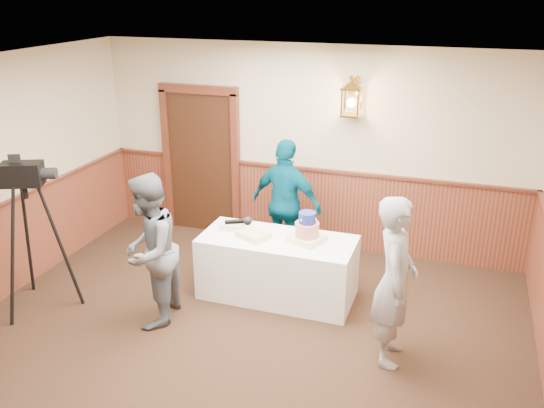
{
  "coord_description": "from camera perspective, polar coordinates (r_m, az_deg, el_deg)",
  "views": [
    {
      "loc": [
        2.0,
        -3.87,
        3.51
      ],
      "look_at": [
        0.09,
        1.7,
        1.25
      ],
      "focal_mm": 38.0,
      "sensor_mm": 36.0,
      "label": 1
    }
  ],
  "objects": [
    {
      "name": "assistant_p",
      "position": [
        7.43,
        1.43,
        0.02
      ],
      "size": [
        1.07,
        0.63,
        1.7
      ],
      "primitive_type": "imported",
      "rotation": [
        0.0,
        0.0,
        2.91
      ],
      "color": "#024B62",
      "rests_on": "ground"
    },
    {
      "name": "baker",
      "position": [
        5.65,
        12.06,
        -7.5
      ],
      "size": [
        0.47,
        0.66,
        1.72
      ],
      "primitive_type": "imported",
      "rotation": [
        0.0,
        0.0,
        1.67
      ],
      "color": "#949499",
      "rests_on": "ground"
    },
    {
      "name": "sheet_cake_yellow",
      "position": [
        6.69,
        -1.86,
        -3.05
      ],
      "size": [
        0.43,
        0.39,
        0.07
      ],
      "primitive_type": "cube",
      "rotation": [
        0.0,
        0.0,
        -0.42
      ],
      "color": "#D5C27F",
      "rests_on": "display_table"
    },
    {
      "name": "display_table",
      "position": [
        6.84,
        0.55,
        -6.28
      ],
      "size": [
        1.8,
        0.8,
        0.75
      ],
      "primitive_type": "cube",
      "color": "white",
      "rests_on": "ground"
    },
    {
      "name": "tiered_cake",
      "position": [
        6.56,
        3.49,
        -2.59
      ],
      "size": [
        0.45,
        0.45,
        0.36
      ],
      "rotation": [
        0.0,
        0.0,
        -0.38
      ],
      "color": "#F2E6B4",
      "rests_on": "display_table"
    },
    {
      "name": "room_shell",
      "position": [
        5.19,
        -5.98,
        -1.69
      ],
      "size": [
        6.02,
        7.02,
        2.81
      ],
      "color": "beige",
      "rests_on": "ground"
    },
    {
      "name": "tv_camera_rig",
      "position": [
        6.98,
        -22.54,
        -3.73
      ],
      "size": [
        0.67,
        0.64,
        1.74
      ],
      "rotation": [
        0.0,
        0.0,
        0.41
      ],
      "color": "black",
      "rests_on": "ground"
    },
    {
      "name": "sheet_cake_green",
      "position": [
        6.96,
        -3.99,
        -2.14
      ],
      "size": [
        0.3,
        0.25,
        0.06
      ],
      "primitive_type": "cube",
      "rotation": [
        0.0,
        0.0,
        0.11
      ],
      "color": "#93D094",
      "rests_on": "display_table"
    },
    {
      "name": "ground",
      "position": [
        5.6,
        -6.86,
        -18.04
      ],
      "size": [
        7.0,
        7.0,
        0.0
      ],
      "primitive_type": "plane",
      "color": "black",
      "rests_on": "ground"
    },
    {
      "name": "interviewer",
      "position": [
        6.27,
        -12.08,
        -4.6
      ],
      "size": [
        1.55,
        0.91,
        1.7
      ],
      "rotation": [
        0.0,
        0.0,
        -1.43
      ],
      "color": "#5A5F64",
      "rests_on": "ground"
    }
  ]
}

